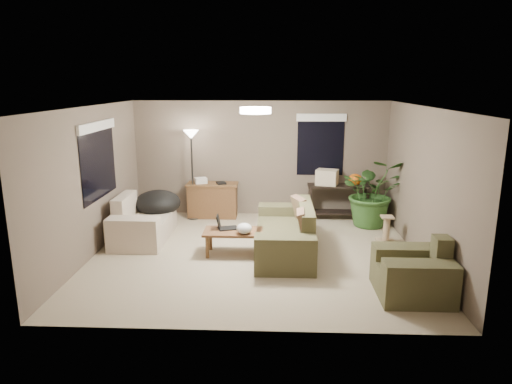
{
  "coord_description": "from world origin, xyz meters",
  "views": [
    {
      "loc": [
        0.32,
        -7.37,
        2.87
      ],
      "look_at": [
        0.0,
        0.2,
        1.05
      ],
      "focal_mm": 32.0,
      "sensor_mm": 36.0,
      "label": 1
    }
  ],
  "objects_px": {
    "papasan_chair": "(158,207)",
    "cat_scratching_post": "(386,231)",
    "coffee_table": "(233,234)",
    "armchair": "(413,275)",
    "desk": "(213,200)",
    "houseplant": "(372,199)",
    "main_sofa": "(287,236)",
    "console_table": "(338,199)",
    "loveseat": "(142,224)",
    "floor_lamp": "(191,145)"
  },
  "relations": [
    {
      "from": "papasan_chair",
      "to": "floor_lamp",
      "type": "height_order",
      "value": "floor_lamp"
    },
    {
      "from": "desk",
      "to": "floor_lamp",
      "type": "height_order",
      "value": "floor_lamp"
    },
    {
      "from": "coffee_table",
      "to": "armchair",
      "type": "bearing_deg",
      "value": -28.79
    },
    {
      "from": "console_table",
      "to": "papasan_chair",
      "type": "bearing_deg",
      "value": -166.41
    },
    {
      "from": "console_table",
      "to": "cat_scratching_post",
      "type": "distance_m",
      "value": 1.65
    },
    {
      "from": "coffee_table",
      "to": "houseplant",
      "type": "bearing_deg",
      "value": 32.55
    },
    {
      "from": "console_table",
      "to": "houseplant",
      "type": "xyz_separation_m",
      "value": [
        0.63,
        -0.46,
        0.12
      ]
    },
    {
      "from": "papasan_chair",
      "to": "cat_scratching_post",
      "type": "xyz_separation_m",
      "value": [
        4.38,
        -0.58,
        -0.25
      ]
    },
    {
      "from": "armchair",
      "to": "desk",
      "type": "relative_size",
      "value": 0.91
    },
    {
      "from": "main_sofa",
      "to": "console_table",
      "type": "relative_size",
      "value": 1.69
    },
    {
      "from": "loveseat",
      "to": "coffee_table",
      "type": "xyz_separation_m",
      "value": [
        1.78,
        -0.69,
        0.06
      ]
    },
    {
      "from": "desk",
      "to": "papasan_chair",
      "type": "bearing_deg",
      "value": -136.0
    },
    {
      "from": "floor_lamp",
      "to": "cat_scratching_post",
      "type": "xyz_separation_m",
      "value": [
        3.82,
        -1.38,
        -1.38
      ]
    },
    {
      "from": "main_sofa",
      "to": "cat_scratching_post",
      "type": "xyz_separation_m",
      "value": [
        1.84,
        0.57,
        -0.08
      ]
    },
    {
      "from": "coffee_table",
      "to": "console_table",
      "type": "bearing_deg",
      "value": 46.64
    },
    {
      "from": "coffee_table",
      "to": "cat_scratching_post",
      "type": "xyz_separation_m",
      "value": [
        2.76,
        0.71,
        -0.14
      ]
    },
    {
      "from": "main_sofa",
      "to": "coffee_table",
      "type": "distance_m",
      "value": 0.93
    },
    {
      "from": "coffee_table",
      "to": "floor_lamp",
      "type": "xyz_separation_m",
      "value": [
        -1.05,
        2.09,
        1.24
      ]
    },
    {
      "from": "papasan_chair",
      "to": "coffee_table",
      "type": "bearing_deg",
      "value": -38.6
    },
    {
      "from": "main_sofa",
      "to": "floor_lamp",
      "type": "height_order",
      "value": "floor_lamp"
    },
    {
      "from": "coffee_table",
      "to": "floor_lamp",
      "type": "distance_m",
      "value": 2.65
    },
    {
      "from": "main_sofa",
      "to": "papasan_chair",
      "type": "bearing_deg",
      "value": 155.5
    },
    {
      "from": "coffee_table",
      "to": "loveseat",
      "type": "bearing_deg",
      "value": 158.88
    },
    {
      "from": "loveseat",
      "to": "cat_scratching_post",
      "type": "distance_m",
      "value": 4.54
    },
    {
      "from": "coffee_table",
      "to": "desk",
      "type": "height_order",
      "value": "desk"
    },
    {
      "from": "coffee_table",
      "to": "main_sofa",
      "type": "bearing_deg",
      "value": 8.43
    },
    {
      "from": "armchair",
      "to": "floor_lamp",
      "type": "xyz_separation_m",
      "value": [
        -3.68,
        3.53,
        1.3
      ]
    },
    {
      "from": "console_table",
      "to": "houseplant",
      "type": "height_order",
      "value": "houseplant"
    },
    {
      "from": "armchair",
      "to": "coffee_table",
      "type": "xyz_separation_m",
      "value": [
        -2.62,
        1.44,
        0.06
      ]
    },
    {
      "from": "main_sofa",
      "to": "desk",
      "type": "xyz_separation_m",
      "value": [
        -1.57,
        2.09,
        0.08
      ]
    },
    {
      "from": "loveseat",
      "to": "coffee_table",
      "type": "height_order",
      "value": "loveseat"
    },
    {
      "from": "loveseat",
      "to": "floor_lamp",
      "type": "height_order",
      "value": "floor_lamp"
    },
    {
      "from": "loveseat",
      "to": "houseplant",
      "type": "relative_size",
      "value": 1.12
    },
    {
      "from": "loveseat",
      "to": "desk",
      "type": "bearing_deg",
      "value": 53.75
    },
    {
      "from": "armchair",
      "to": "console_table",
      "type": "xyz_separation_m",
      "value": [
        -0.56,
        3.62,
        0.14
      ]
    },
    {
      "from": "main_sofa",
      "to": "floor_lamp",
      "type": "bearing_deg",
      "value": 135.31
    },
    {
      "from": "desk",
      "to": "cat_scratching_post",
      "type": "bearing_deg",
      "value": -23.98
    },
    {
      "from": "desk",
      "to": "floor_lamp",
      "type": "relative_size",
      "value": 0.58
    },
    {
      "from": "armchair",
      "to": "desk",
      "type": "xyz_separation_m",
      "value": [
        -3.28,
        3.67,
        0.08
      ]
    },
    {
      "from": "console_table",
      "to": "floor_lamp",
      "type": "xyz_separation_m",
      "value": [
        -3.11,
        -0.09,
        1.16
      ]
    },
    {
      "from": "loveseat",
      "to": "desk",
      "type": "relative_size",
      "value": 1.45
    },
    {
      "from": "console_table",
      "to": "papasan_chair",
      "type": "relative_size",
      "value": 1.25
    },
    {
      "from": "armchair",
      "to": "coffee_table",
      "type": "relative_size",
      "value": 1.0
    },
    {
      "from": "floor_lamp",
      "to": "papasan_chair",
      "type": "bearing_deg",
      "value": -125.32
    },
    {
      "from": "armchair",
      "to": "cat_scratching_post",
      "type": "bearing_deg",
      "value": 86.35
    },
    {
      "from": "desk",
      "to": "houseplant",
      "type": "xyz_separation_m",
      "value": [
        3.34,
        -0.51,
        0.18
      ]
    },
    {
      "from": "armchair",
      "to": "cat_scratching_post",
      "type": "distance_m",
      "value": 2.15
    },
    {
      "from": "loveseat",
      "to": "desk",
      "type": "xyz_separation_m",
      "value": [
        1.13,
        1.54,
        0.08
      ]
    },
    {
      "from": "coffee_table",
      "to": "desk",
      "type": "distance_m",
      "value": 2.32
    },
    {
      "from": "papasan_chair",
      "to": "cat_scratching_post",
      "type": "distance_m",
      "value": 4.42
    }
  ]
}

